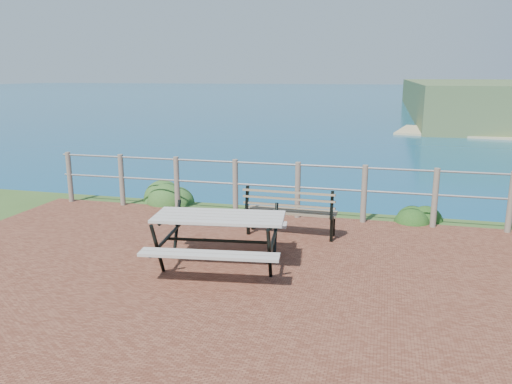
% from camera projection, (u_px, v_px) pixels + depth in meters
% --- Properties ---
extents(ground, '(10.00, 7.00, 0.12)m').
position_uv_depth(ground, '(247.00, 297.00, 5.77)').
color(ground, brown).
rests_on(ground, ground).
extents(ocean, '(1200.00, 1200.00, 0.00)m').
position_uv_depth(ocean, '(384.00, 81.00, 194.22)').
color(ocean, '#156B81').
rests_on(ocean, ground).
extents(safety_railing, '(9.40, 0.10, 1.00)m').
position_uv_depth(safety_railing, '(298.00, 187.00, 8.79)').
color(safety_railing, '#6B5B4C').
rests_on(safety_railing, ground).
extents(picnic_table, '(1.75, 1.45, 0.71)m').
position_uv_depth(picnic_table, '(219.00, 236.00, 6.52)').
color(picnic_table, '#A29C91').
rests_on(picnic_table, ground).
extents(park_bench, '(1.43, 0.38, 0.81)m').
position_uv_depth(park_bench, '(291.00, 204.00, 7.81)').
color(park_bench, brown).
rests_on(park_bench, ground).
extents(shrub_lip_west, '(0.83, 0.83, 0.60)m').
position_uv_depth(shrub_lip_west, '(166.00, 203.00, 10.03)').
color(shrub_lip_west, '#2A511E').
rests_on(shrub_lip_west, ground).
extents(shrub_lip_east, '(0.68, 0.68, 0.39)m').
position_uv_depth(shrub_lip_east, '(416.00, 220.00, 8.81)').
color(shrub_lip_east, '#154214').
rests_on(shrub_lip_east, ground).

